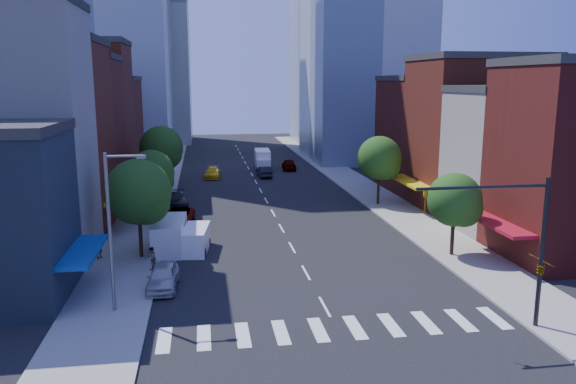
% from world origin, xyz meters
% --- Properties ---
extents(ground, '(220.00, 220.00, 0.00)m').
position_xyz_m(ground, '(0.00, 0.00, 0.00)').
color(ground, black).
rests_on(ground, ground).
extents(sidewalk_left, '(5.00, 120.00, 0.15)m').
position_xyz_m(sidewalk_left, '(-12.50, 40.00, 0.07)').
color(sidewalk_left, gray).
rests_on(sidewalk_left, ground).
extents(sidewalk_right, '(5.00, 120.00, 0.15)m').
position_xyz_m(sidewalk_right, '(12.50, 40.00, 0.07)').
color(sidewalk_right, gray).
rests_on(sidewalk_right, ground).
extents(crosswalk, '(19.00, 3.00, 0.01)m').
position_xyz_m(crosswalk, '(0.00, -3.00, 0.01)').
color(crosswalk, silver).
rests_on(crosswalk, ground).
extents(bldg_left_2, '(12.00, 9.00, 16.00)m').
position_xyz_m(bldg_left_2, '(-21.00, 20.50, 8.00)').
color(bldg_left_2, maroon).
rests_on(bldg_left_2, ground).
extents(bldg_left_3, '(12.00, 8.00, 15.00)m').
position_xyz_m(bldg_left_3, '(-21.00, 29.00, 7.50)').
color(bldg_left_3, '#591816').
rests_on(bldg_left_3, ground).
extents(bldg_left_4, '(12.00, 9.00, 17.00)m').
position_xyz_m(bldg_left_4, '(-21.00, 37.50, 8.50)').
color(bldg_left_4, maroon).
rests_on(bldg_left_4, ground).
extents(bldg_left_5, '(12.00, 10.00, 13.00)m').
position_xyz_m(bldg_left_5, '(-21.00, 47.00, 6.50)').
color(bldg_left_5, '#591816').
rests_on(bldg_left_5, ground).
extents(bldg_right_1, '(12.00, 8.00, 12.00)m').
position_xyz_m(bldg_right_1, '(21.00, 15.00, 6.00)').
color(bldg_right_1, beige).
rests_on(bldg_right_1, ground).
extents(bldg_right_2, '(12.00, 10.00, 15.00)m').
position_xyz_m(bldg_right_2, '(21.00, 24.00, 7.50)').
color(bldg_right_2, maroon).
rests_on(bldg_right_2, ground).
extents(bldg_right_3, '(12.00, 10.00, 13.00)m').
position_xyz_m(bldg_right_3, '(21.00, 34.00, 6.50)').
color(bldg_right_3, '#591816').
rests_on(bldg_right_3, ground).
extents(tower_far_w, '(18.00, 18.00, 56.00)m').
position_xyz_m(tower_far_w, '(-18.00, 95.00, 28.00)').
color(tower_far_w, '#9EA5AD').
rests_on(tower_far_w, ground).
extents(traffic_signal, '(7.24, 2.24, 8.00)m').
position_xyz_m(traffic_signal, '(9.94, -4.50, 4.16)').
color(traffic_signal, black).
rests_on(traffic_signal, sidewalk_right).
extents(streetlight, '(2.25, 0.25, 9.00)m').
position_xyz_m(streetlight, '(-11.81, 1.00, 5.28)').
color(streetlight, slate).
rests_on(streetlight, sidewalk_left).
extents(tree_left_near, '(4.80, 4.80, 7.30)m').
position_xyz_m(tree_left_near, '(-11.35, 10.92, 4.87)').
color(tree_left_near, black).
rests_on(tree_left_near, sidewalk_left).
extents(tree_left_mid, '(4.20, 4.20, 6.65)m').
position_xyz_m(tree_left_mid, '(-11.35, 21.92, 4.53)').
color(tree_left_mid, black).
rests_on(tree_left_mid, sidewalk_left).
extents(tree_left_far, '(5.00, 5.00, 7.75)m').
position_xyz_m(tree_left_far, '(-11.35, 35.92, 5.20)').
color(tree_left_far, black).
rests_on(tree_left_far, sidewalk_left).
extents(tree_right_near, '(4.00, 4.00, 6.20)m').
position_xyz_m(tree_right_near, '(11.65, 7.92, 4.19)').
color(tree_right_near, black).
rests_on(tree_right_near, sidewalk_right).
extents(tree_right_far, '(4.60, 4.60, 7.20)m').
position_xyz_m(tree_right_far, '(11.65, 25.92, 4.86)').
color(tree_right_far, black).
rests_on(tree_right_far, sidewalk_right).
extents(parked_car_front, '(2.04, 4.57, 1.53)m').
position_xyz_m(parked_car_front, '(-9.50, 4.45, 0.76)').
color(parked_car_front, '#ACABB0').
rests_on(parked_car_front, ground).
extents(parked_car_second, '(1.60, 4.18, 1.36)m').
position_xyz_m(parked_car_second, '(-9.44, 17.58, 0.68)').
color(parked_car_second, black).
rests_on(parked_car_second, ground).
extents(parked_car_third, '(3.10, 5.63, 1.49)m').
position_xyz_m(parked_car_third, '(-9.16, 20.77, 0.75)').
color(parked_car_third, '#999999').
rests_on(parked_car_third, ground).
extents(parked_car_rear, '(2.44, 4.99, 1.40)m').
position_xyz_m(parked_car_rear, '(-9.50, 28.74, 0.70)').
color(parked_car_rear, black).
rests_on(parked_car_rear, ground).
extents(cargo_van_near, '(2.55, 5.77, 2.41)m').
position_xyz_m(cargo_van_near, '(-9.51, 12.75, 1.19)').
color(cargo_van_near, silver).
rests_on(cargo_van_near, ground).
extents(cargo_van_far, '(2.33, 4.66, 1.90)m').
position_xyz_m(cargo_van_far, '(-7.52, 12.09, 0.94)').
color(cargo_van_far, white).
rests_on(cargo_van_far, ground).
extents(taxi, '(2.37, 5.05, 1.43)m').
position_xyz_m(taxi, '(-5.51, 45.99, 0.71)').
color(taxi, yellow).
rests_on(taxi, ground).
extents(traffic_car_oncoming, '(1.86, 4.58, 1.48)m').
position_xyz_m(traffic_car_oncoming, '(1.50, 45.51, 0.74)').
color(traffic_car_oncoming, black).
rests_on(traffic_car_oncoming, ground).
extents(traffic_car_far, '(2.27, 4.89, 1.62)m').
position_xyz_m(traffic_car_far, '(5.85, 51.35, 0.81)').
color(traffic_car_far, '#999999').
rests_on(traffic_car_far, ground).
extents(box_truck, '(2.51, 7.21, 2.86)m').
position_xyz_m(box_truck, '(2.02, 52.35, 1.35)').
color(box_truck, white).
rests_on(box_truck, ground).
extents(pedestrian_near, '(0.68, 0.77, 1.78)m').
position_xyz_m(pedestrian_near, '(-14.50, 11.03, 1.04)').
color(pedestrian_near, '#999999').
rests_on(pedestrian_near, sidewalk_left).
extents(pedestrian_far, '(0.88, 0.96, 1.58)m').
position_xyz_m(pedestrian_far, '(-10.50, 7.93, 0.94)').
color(pedestrian_far, '#999999').
rests_on(pedestrian_far, sidewalk_left).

